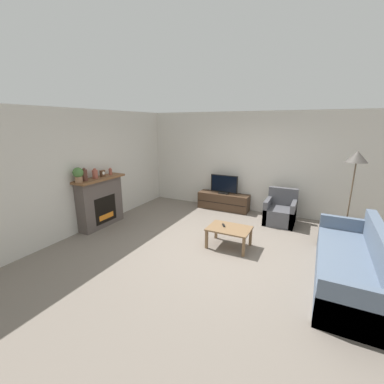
{
  "coord_description": "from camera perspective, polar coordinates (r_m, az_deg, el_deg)",
  "views": [
    {
      "loc": [
        1.67,
        -4.44,
        2.39
      ],
      "look_at": [
        -0.9,
        0.69,
        0.85
      ],
      "focal_mm": 24.0,
      "sensor_mm": 36.0,
      "label": 1
    }
  ],
  "objects": [
    {
      "name": "tv",
      "position": [
        7.25,
        7.13,
        1.55
      ],
      "size": [
        0.79,
        0.18,
        0.53
      ],
      "color": "black",
      "rests_on": "tv_stand"
    },
    {
      "name": "tv_stand",
      "position": [
        7.38,
        7.01,
        -2.07
      ],
      "size": [
        1.44,
        0.42,
        0.47
      ],
      "color": "#422D1E",
      "rests_on": "ground"
    },
    {
      "name": "couch",
      "position": [
        4.73,
        32.14,
        -13.87
      ],
      "size": [
        0.88,
        2.48,
        0.87
      ],
      "color": "slate",
      "rests_on": "ground"
    },
    {
      "name": "ground_plane",
      "position": [
        5.31,
        5.48,
        -11.8
      ],
      "size": [
        24.0,
        24.0,
        0.0
      ],
      "primitive_type": "plane",
      "color": "slate"
    },
    {
      "name": "potted_plant",
      "position": [
        5.91,
        -23.98,
        3.66
      ],
      "size": [
        0.22,
        0.22,
        0.32
      ],
      "color": "#936B4C",
      "rests_on": "fireplace"
    },
    {
      "name": "mantel_clock",
      "position": [
        6.36,
        -19.27,
        3.92
      ],
      "size": [
        0.08,
        0.11,
        0.15
      ],
      "color": "brown",
      "rests_on": "fireplace"
    },
    {
      "name": "mantel_vase_left",
      "position": [
        6.01,
        -22.78,
        3.53
      ],
      "size": [
        0.12,
        0.12,
        0.28
      ],
      "color": "#512D23",
      "rests_on": "fireplace"
    },
    {
      "name": "mantel_vase_centre_left",
      "position": [
        6.2,
        -20.76,
        3.81
      ],
      "size": [
        0.12,
        0.12,
        0.23
      ],
      "color": "#994C3D",
      "rests_on": "fireplace"
    },
    {
      "name": "floor_lamp",
      "position": [
        5.96,
        32.7,
        5.69
      ],
      "size": [
        0.39,
        0.39,
        1.88
      ],
      "color": "black",
      "rests_on": "ground"
    },
    {
      "name": "mantel_vase_right",
      "position": [
        6.54,
        -17.68,
        4.36
      ],
      "size": [
        0.08,
        0.08,
        0.17
      ],
      "color": "#994C3D",
      "rests_on": "fireplace"
    },
    {
      "name": "remote",
      "position": [
        5.21,
        7.05,
        -7.36
      ],
      "size": [
        0.11,
        0.15,
        0.02
      ],
      "rotation": [
        0.0,
        0.0,
        0.53
      ],
      "color": "black",
      "rests_on": "coffee_table"
    },
    {
      "name": "fireplace",
      "position": [
        6.44,
        -19.68,
        -2.0
      ],
      "size": [
        0.42,
        1.28,
        1.18
      ],
      "color": "#564C47",
      "rests_on": "ground"
    },
    {
      "name": "coffee_table",
      "position": [
        5.16,
        8.25,
        -8.45
      ],
      "size": [
        0.82,
        0.59,
        0.4
      ],
      "color": "brown",
      "rests_on": "ground"
    },
    {
      "name": "wall_back",
      "position": [
        7.21,
        13.04,
        6.35
      ],
      "size": [
        12.0,
        0.06,
        2.7
      ],
      "color": "beige",
      "rests_on": "ground"
    },
    {
      "name": "wall_left",
      "position": [
        6.56,
        -19.93,
        5.01
      ],
      "size": [
        0.06,
        12.0,
        2.7
      ],
      "color": "beige",
      "rests_on": "ground"
    },
    {
      "name": "armchair",
      "position": [
        6.69,
        19.02,
        -4.24
      ],
      "size": [
        0.7,
        0.76,
        0.83
      ],
      "color": "#4C4C51",
      "rests_on": "ground"
    }
  ]
}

